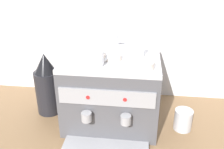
# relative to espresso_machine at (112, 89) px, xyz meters

# --- Properties ---
(ground_plane) EXTENTS (4.00, 4.00, 0.00)m
(ground_plane) POSITION_rel_espresso_machine_xyz_m (0.00, 0.00, -0.21)
(ground_plane) COLOR brown
(tiled_backsplash_wall) EXTENTS (2.80, 0.03, 1.07)m
(tiled_backsplash_wall) POSITION_rel_espresso_machine_xyz_m (0.00, 0.36, 0.32)
(tiled_backsplash_wall) COLOR silver
(tiled_backsplash_wall) RESTS_ON ground_plane
(espresso_machine) EXTENTS (0.55, 0.57, 0.43)m
(espresso_machine) POSITION_rel_espresso_machine_xyz_m (0.00, 0.00, 0.00)
(espresso_machine) COLOR #4C4C51
(espresso_machine) RESTS_ON ground_plane
(ceramic_cup_0) EXTENTS (0.11, 0.07, 0.08)m
(ceramic_cup_0) POSITION_rel_espresso_machine_xyz_m (-0.02, 0.17, 0.26)
(ceramic_cup_0) COLOR white
(ceramic_cup_0) RESTS_ON espresso_machine
(ceramic_cup_1) EXTENTS (0.11, 0.10, 0.08)m
(ceramic_cup_1) POSITION_rel_espresso_machine_xyz_m (-0.06, -0.13, 0.26)
(ceramic_cup_1) COLOR white
(ceramic_cup_1) RESTS_ON espresso_machine
(ceramic_cup_2) EXTENTS (0.11, 0.07, 0.08)m
(ceramic_cup_2) POSITION_rel_espresso_machine_xyz_m (0.15, 0.03, 0.25)
(ceramic_cup_2) COLOR white
(ceramic_cup_2) RESTS_ON espresso_machine
(ceramic_bowl_0) EXTENTS (0.13, 0.13, 0.04)m
(ceramic_bowl_0) POSITION_rel_espresso_machine_xyz_m (-0.16, 0.05, 0.23)
(ceramic_bowl_0) COLOR beige
(ceramic_bowl_0) RESTS_ON espresso_machine
(ceramic_bowl_1) EXTENTS (0.10, 0.10, 0.03)m
(ceramic_bowl_1) POSITION_rel_espresso_machine_xyz_m (0.01, -0.04, 0.23)
(ceramic_bowl_1) COLOR beige
(ceramic_bowl_1) RESTS_ON espresso_machine
(ceramic_bowl_2) EXTENTS (0.11, 0.11, 0.04)m
(ceramic_bowl_2) POSITION_rel_espresso_machine_xyz_m (0.18, -0.14, 0.23)
(ceramic_bowl_2) COLOR beige
(ceramic_bowl_2) RESTS_ON espresso_machine
(ceramic_bowl_3) EXTENTS (0.10, 0.10, 0.04)m
(ceramic_bowl_3) POSITION_rel_espresso_machine_xyz_m (-0.14, -0.07, 0.24)
(ceramic_bowl_3) COLOR beige
(ceramic_bowl_3) RESTS_ON espresso_machine
(coffee_grinder) EXTENTS (0.16, 0.16, 0.41)m
(coffee_grinder) POSITION_rel_espresso_machine_xyz_m (-0.43, 0.04, -0.02)
(coffee_grinder) COLOR black
(coffee_grinder) RESTS_ON ground_plane
(milk_pitcher) EXTENTS (0.11, 0.11, 0.13)m
(milk_pitcher) POSITION_rel_espresso_machine_xyz_m (0.44, -0.05, -0.15)
(milk_pitcher) COLOR #B7B7BC
(milk_pitcher) RESTS_ON ground_plane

